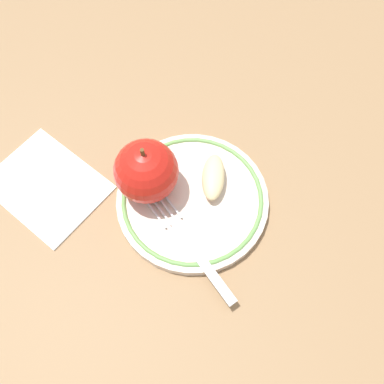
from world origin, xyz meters
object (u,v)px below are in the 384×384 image
(apple_slice_front, at_px, (213,177))
(napkin_folded, at_px, (47,185))
(plate, at_px, (192,201))
(apple_red_whole, at_px, (145,175))
(fork, at_px, (189,244))

(apple_slice_front, distance_m, napkin_folded, 0.23)
(plate, relative_size, apple_slice_front, 2.98)
(apple_slice_front, relative_size, napkin_folded, 0.45)
(apple_red_whole, bearing_deg, plate, -87.39)
(plate, height_order, fork, fork)
(plate, xyz_separation_m, apple_red_whole, (-0.00, 0.06, 0.05))
(apple_red_whole, relative_size, apple_slice_front, 1.36)
(apple_red_whole, xyz_separation_m, fork, (-0.06, -0.07, -0.04))
(apple_slice_front, bearing_deg, napkin_folded, -85.01)
(plate, height_order, apple_red_whole, apple_red_whole)
(fork, bearing_deg, napkin_folded, 30.19)
(plate, relative_size, apple_red_whole, 2.19)
(apple_slice_front, distance_m, fork, 0.09)
(fork, distance_m, napkin_folded, 0.21)
(plate, distance_m, apple_slice_front, 0.04)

